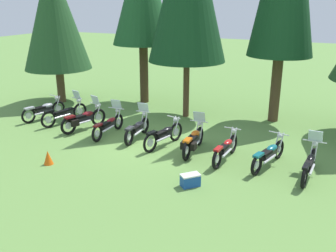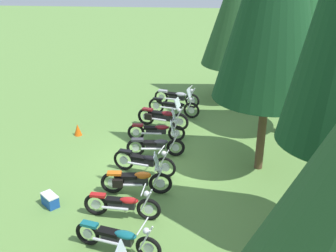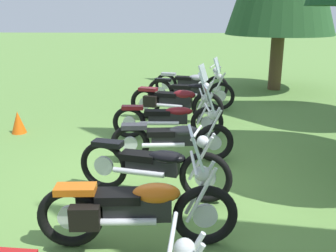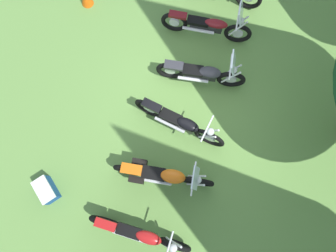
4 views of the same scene
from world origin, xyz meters
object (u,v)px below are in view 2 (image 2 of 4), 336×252
object	(u,v)px
motorcycle_3	(157,130)
motorcycle_7	(122,204)
motorcycle_5	(144,161)
motorcycle_6	(136,180)
pine_tree_0	(240,5)
motorcycle_1	(174,106)
motorcycle_0	(177,97)
motorcycle_8	(118,238)
motorcycle_2	(162,117)
motorcycle_4	(156,145)
picnic_cooler	(50,200)
traffic_cone	(78,130)

from	to	relation	value
motorcycle_3	motorcycle_7	bearing A→B (deg)	-96.37
motorcycle_5	motorcycle_6	size ratio (longest dim) A/B	0.99
motorcycle_7	pine_tree_0	xyz separation A→B (m)	(-10.36, 3.80, 4.15)
motorcycle_1	motorcycle_7	bearing A→B (deg)	-82.50
motorcycle_0	motorcycle_8	bearing A→B (deg)	-80.15
motorcycle_2	pine_tree_0	distance (m)	6.58
motorcycle_4	pine_tree_0	xyz separation A→B (m)	(-6.57, 3.25, 4.14)
motorcycle_0	motorcycle_1	distance (m)	1.27
motorcycle_4	motorcycle_6	distance (m)	2.56
picnic_cooler	traffic_cone	world-z (taller)	traffic_cone
motorcycle_6	picnic_cooler	bearing A→B (deg)	-163.76
motorcycle_0	motorcycle_7	distance (m)	9.05
motorcycle_0	motorcycle_7	bearing A→B (deg)	-81.81
motorcycle_3	pine_tree_0	size ratio (longest dim) A/B	0.31
motorcycle_0	motorcycle_6	distance (m)	7.77
motorcycle_4	traffic_cone	size ratio (longest dim) A/B	4.50
motorcycle_0	motorcycle_8	distance (m)	10.47
motorcycle_5	motorcycle_7	world-z (taller)	motorcycle_5
motorcycle_5	pine_tree_0	distance (m)	9.55
motorcycle_7	motorcycle_0	bearing A→B (deg)	87.71
motorcycle_0	motorcycle_3	world-z (taller)	motorcycle_3
motorcycle_4	motorcycle_7	distance (m)	3.83
motorcycle_4	motorcycle_8	bearing A→B (deg)	-98.53
motorcycle_3	motorcycle_4	world-z (taller)	motorcycle_4
motorcycle_1	motorcycle_2	xyz separation A→B (m)	(1.33, -0.42, 0.03)
motorcycle_8	pine_tree_0	bearing A→B (deg)	87.07
motorcycle_4	pine_tree_0	world-z (taller)	pine_tree_0
motorcycle_7	pine_tree_0	bearing A→B (deg)	73.77
picnic_cooler	traffic_cone	bearing A→B (deg)	-173.21
motorcycle_8	motorcycle_7	bearing A→B (deg)	110.15
motorcycle_1	pine_tree_0	size ratio (longest dim) A/B	0.32
motorcycle_6	pine_tree_0	distance (m)	10.62
motorcycle_1	picnic_cooler	size ratio (longest dim) A/B	3.74
motorcycle_7	picnic_cooler	distance (m)	2.32
motorcycle_0	motorcycle_6	bearing A→B (deg)	-81.51
motorcycle_3	motorcycle_5	distance (m)	2.59
motorcycle_1	motorcycle_2	world-z (taller)	motorcycle_2
motorcycle_3	picnic_cooler	bearing A→B (deg)	-121.47
motorcycle_0	motorcycle_4	size ratio (longest dim) A/B	1.03
motorcycle_4	motorcycle_0	bearing A→B (deg)	81.12
motorcycle_3	picnic_cooler	size ratio (longest dim) A/B	3.61
motorcycle_4	motorcycle_5	world-z (taller)	motorcycle_4
traffic_cone	motorcycle_0	bearing A→B (deg)	133.68
motorcycle_5	traffic_cone	distance (m)	4.24
motorcycle_8	motorcycle_1	bearing A→B (deg)	99.35
motorcycle_1	motorcycle_2	bearing A→B (deg)	-93.15
motorcycle_4	motorcycle_7	xyz separation A→B (m)	(3.80, -0.55, -0.01)
motorcycle_1	motorcycle_3	size ratio (longest dim) A/B	1.04
motorcycle_2	motorcycle_7	xyz separation A→B (m)	(6.40, -0.52, -0.05)
motorcycle_5	motorcycle_8	bearing A→B (deg)	-78.22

